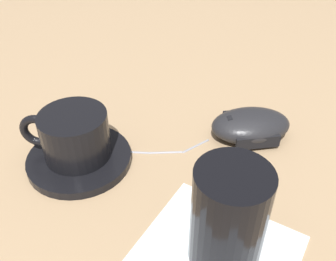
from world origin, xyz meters
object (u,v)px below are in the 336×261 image
object	(u,v)px
drinking_glass	(228,218)
saucer	(80,159)
computer_mouse	(250,125)
coffee_cup	(73,135)

from	to	relation	value
drinking_glass	saucer	bearing A→B (deg)	61.01
saucer	computer_mouse	distance (m)	0.23
coffee_cup	computer_mouse	size ratio (longest dim) A/B	0.89
saucer	coffee_cup	world-z (taller)	coffee_cup
saucer	coffee_cup	size ratio (longest dim) A/B	1.18
computer_mouse	drinking_glass	world-z (taller)	drinking_glass
coffee_cup	computer_mouse	bearing A→B (deg)	-67.55
coffee_cup	saucer	bearing A→B (deg)	-131.30
coffee_cup	computer_mouse	world-z (taller)	coffee_cup
saucer	drinking_glass	size ratio (longest dim) A/B	1.20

